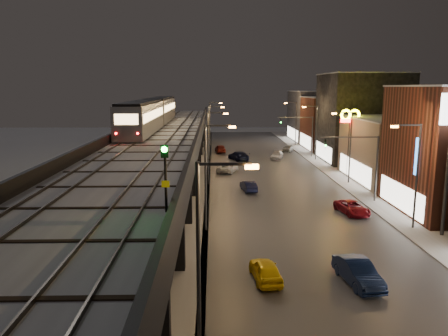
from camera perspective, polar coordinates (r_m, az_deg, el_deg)
name	(u,v)px	position (r m, az deg, el deg)	size (l,w,h in m)	color
ground	(215,307)	(25.34, -1.19, -17.64)	(220.00, 220.00, 0.00)	silver
road_surface	(269,177)	(59.05, 5.95, -1.20)	(17.00, 120.00, 0.06)	#46474D
sidewalk_right	(343,177)	(61.13, 15.28, -1.08)	(4.00, 120.00, 0.14)	#9FA1A8
under_viaduct_pavement	(169,178)	(58.87, -7.20, -1.26)	(11.00, 120.00, 0.06)	#9FA1A8
elevated_viaduct	(165,139)	(54.88, -7.66, 3.78)	(9.00, 100.00, 6.30)	black
viaduct_trackbed	(165,133)	(54.92, -7.68, 4.59)	(8.40, 100.00, 0.32)	#B2B7C1
viaduct_parapet_streetside	(200,129)	(54.60, -3.12, 5.13)	(0.30, 100.00, 1.10)	black
viaduct_parapet_far	(130,129)	(55.54, -12.16, 5.00)	(0.30, 100.00, 1.10)	black
building_c	(402,150)	(59.94, 22.24, 2.17)	(12.20, 15.20, 8.16)	gray
building_d	(361,118)	(74.50, 17.51, 6.27)	(12.20, 13.20, 14.16)	black
building_e	(337,123)	(87.97, 14.50, 5.69)	(12.20, 12.20, 10.16)	maroon
building_f	(319,116)	(101.44, 12.36, 6.66)	(12.20, 16.20, 11.16)	#3E3E44
streetlight_left_0	(205,250)	(18.60, -2.52, -10.67)	(2.57, 0.28, 9.00)	#38383A
streetlight_left_1	(209,170)	(35.98, -2.00, -0.26)	(2.57, 0.28, 9.00)	#38383A
streetlight_right_1	(414,169)	(39.70, 23.60, -0.12)	(2.56, 0.28, 9.00)	#38383A
streetlight_left_2	(210,143)	(53.76, -1.82, 3.32)	(2.57, 0.28, 9.00)	#38383A
streetlight_right_2	(348,142)	(56.32, 15.94, 3.25)	(2.56, 0.28, 9.00)	#38383A
streetlight_left_3	(211,129)	(71.66, -1.73, 5.12)	(2.57, 0.28, 9.00)	#38383A
streetlight_right_3	(315,129)	(73.60, 11.80, 5.05)	(2.56, 0.28, 9.00)	#38383A
streetlight_left_4	(211,121)	(89.59, -1.68, 6.20)	(2.57, 0.28, 9.00)	#38383A
streetlight_right_4	(295,121)	(91.15, 9.23, 6.14)	(2.56, 0.28, 9.00)	#38383A
traffic_light_rig_a	(366,160)	(47.69, 18.05, 0.99)	(6.10, 0.34, 7.00)	#38383A
traffic_light_rig_b	(306,131)	(76.38, 10.61, 4.72)	(6.10, 0.34, 7.00)	#38383A
subway_train	(153,113)	(62.24, -9.31, 7.16)	(3.12, 37.78, 3.73)	gray
rail_signal	(165,165)	(18.63, -7.71, 0.40)	(0.34, 0.43, 2.95)	black
car_taxi	(265,271)	(28.08, 5.44, -13.23)	(1.58, 3.92, 1.34)	yellow
car_near_white	(248,186)	(50.83, 3.22, -2.39)	(1.31, 3.76, 1.24)	#151A41
car_mid_silver	(228,168)	(62.10, 0.53, 0.03)	(2.18, 4.74, 1.32)	white
car_mid_dark	(239,156)	(72.21, 1.93, 1.57)	(2.10, 5.16, 1.50)	black
car_far_white	(220,149)	(80.78, -0.47, 2.52)	(1.74, 4.33, 1.47)	maroon
car_onc_silver	(358,273)	(28.68, 17.08, -12.99)	(1.57, 4.49, 1.48)	#0C183F
car_onc_dark	(352,208)	(43.47, 16.40, -5.05)	(2.05, 4.45, 1.24)	maroon
car_onc_white	(277,156)	(73.88, 6.93, 1.63)	(1.82, 4.48, 1.30)	silver
car_onc_red	(288,149)	(82.50, 8.31, 2.52)	(1.55, 3.86, 1.32)	gray
sign_mcdonalds	(350,123)	(60.15, 16.12, 5.64)	(2.71, 0.54, 9.11)	#38383A
sign_carwash	(422,163)	(42.48, 24.49, 0.56)	(1.47, 0.35, 7.60)	#38383A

